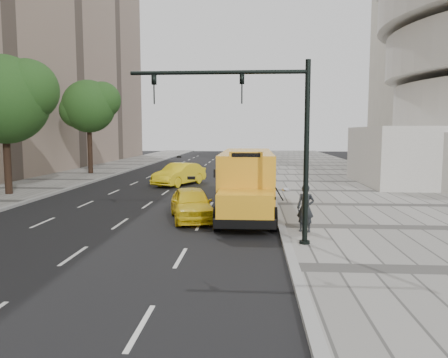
# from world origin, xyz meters

# --- Properties ---
(ground) EXTENTS (140.00, 140.00, 0.00)m
(ground) POSITION_xyz_m (0.00, 0.00, 0.00)
(ground) COLOR black
(ground) RESTS_ON ground
(sidewalk_museum) EXTENTS (12.00, 140.00, 0.15)m
(sidewalk_museum) POSITION_xyz_m (12.00, 0.00, 0.07)
(sidewalk_museum) COLOR gray
(sidewalk_museum) RESTS_ON ground
(curb_museum) EXTENTS (0.30, 140.00, 0.15)m
(curb_museum) POSITION_xyz_m (6.00, 0.00, 0.07)
(curb_museum) COLOR gray
(curb_museum) RESTS_ON ground
(curb_far) EXTENTS (0.30, 140.00, 0.15)m
(curb_far) POSITION_xyz_m (-8.00, 0.00, 0.07)
(curb_far) COLOR gray
(curb_far) RESTS_ON ground
(tree_b) EXTENTS (6.12, 5.44, 8.72)m
(tree_b) POSITION_xyz_m (-10.40, 2.76, 6.04)
(tree_b) COLOR black
(tree_b) RESTS_ON ground
(tree_c) EXTENTS (5.49, 4.88, 8.84)m
(tree_c) POSITION_xyz_m (-10.41, 16.71, 6.44)
(tree_c) COLOR black
(tree_c) RESTS_ON ground
(school_bus) EXTENTS (2.96, 11.56, 3.19)m
(school_bus) POSITION_xyz_m (4.50, -1.19, 1.76)
(school_bus) COLOR gold
(school_bus) RESTS_ON ground
(taxi_near) EXTENTS (2.76, 4.67, 1.49)m
(taxi_near) POSITION_xyz_m (2.00, -3.87, 0.74)
(taxi_near) COLOR yellow
(taxi_near) RESTS_ON ground
(taxi_far) EXTENTS (3.67, 5.32, 1.66)m
(taxi_far) POSITION_xyz_m (-0.76, 9.16, 0.83)
(taxi_far) COLOR yellow
(taxi_far) RESTS_ON ground
(pedestrian) EXTENTS (0.78, 0.64, 1.85)m
(pedestrian) POSITION_xyz_m (6.84, -6.64, 1.07)
(pedestrian) COLOR black
(pedestrian) RESTS_ON sidewalk_museum
(traffic_signal) EXTENTS (6.18, 0.36, 6.40)m
(traffic_signal) POSITION_xyz_m (5.19, -8.50, 4.09)
(traffic_signal) COLOR black
(traffic_signal) RESTS_ON ground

